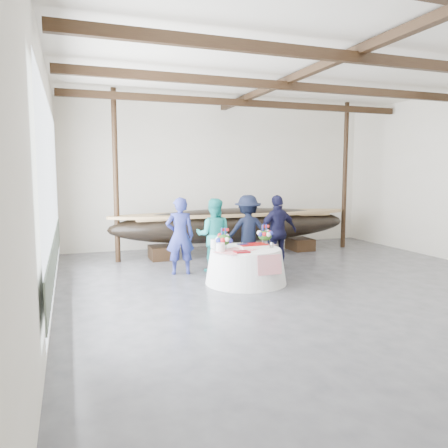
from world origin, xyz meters
name	(u,v)px	position (x,y,z in m)	size (l,w,h in m)	color
floor	(321,291)	(0.00, 0.00, 0.00)	(10.00, 12.00, 0.01)	#3D3D42
wall_back	(222,176)	(0.00, 6.00, 2.25)	(10.00, 0.02, 4.50)	silver
wall_left	(45,179)	(-5.00, 0.00, 2.25)	(0.02, 12.00, 4.50)	silver
ceiling	(327,57)	(0.00, 0.00, 4.50)	(10.00, 12.00, 0.01)	white
pavilion_structure	(306,92)	(0.00, 0.76, 4.00)	(9.80, 11.76, 4.50)	black
open_bay	(52,202)	(-4.95, 1.00, 1.83)	(0.03, 7.00, 3.20)	silver
longboat_display	(235,225)	(-0.19, 4.33, 0.86)	(7.17, 1.43, 1.34)	black
banquet_table	(246,266)	(-1.15, 1.14, 0.37)	(1.74, 1.74, 0.75)	silver
tabletop_items	(244,241)	(-1.15, 1.27, 0.90)	(1.65, 1.32, 0.40)	red
guest_woman_blue	(180,236)	(-2.27, 2.42, 0.90)	(0.65, 0.43, 1.79)	navy
guest_woman_teal	(214,235)	(-1.46, 2.40, 0.88)	(0.85, 0.66, 1.75)	teal
guest_man_left	(248,231)	(-0.51, 2.58, 0.90)	(1.17, 0.67, 1.81)	black
guest_man_right	(278,232)	(0.15, 2.25, 0.91)	(1.06, 0.44, 1.81)	black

